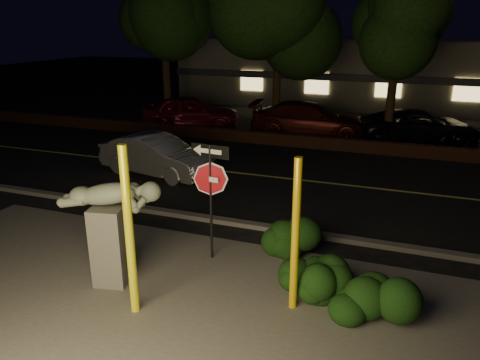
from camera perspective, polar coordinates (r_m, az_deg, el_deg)
name	(u,v)px	position (r m, az deg, el deg)	size (l,w,h in m)	color
ground	(314,157)	(18.40, 9.06, 2.82)	(90.00, 90.00, 0.00)	black
patio	(189,313)	(8.75, -6.24, -15.77)	(14.00, 6.00, 0.02)	#4C4944
road	(296,180)	(15.59, 6.83, 0.04)	(80.00, 8.00, 0.01)	black
lane_marking	(296,179)	(15.59, 6.83, 0.09)	(80.00, 0.12, 0.01)	gold
curb	(257,226)	(11.89, 2.11, -5.62)	(80.00, 0.25, 0.12)	#4C4944
brick_wall	(321,143)	(19.58, 9.87, 4.48)	(40.00, 0.35, 0.50)	#482517
parking_lot	(342,122)	(25.13, 12.31, 6.87)	(40.00, 12.00, 0.01)	black
building	(362,70)	(32.70, 14.69, 12.87)	(22.00, 10.20, 4.00)	#6B6755
tree_far_a	(163,14)	(23.36, -9.33, 19.38)	(4.60, 4.60, 7.43)	black
tree_far_c	(401,3)	(20.24, 19.02, 19.72)	(4.80, 4.80, 7.84)	black
yellow_pole_left	(129,233)	(8.21, -13.35, -6.29)	(0.15, 0.15, 3.09)	yellow
yellow_pole_right	(295,236)	(8.20, 6.77, -6.84)	(0.14, 0.14, 2.85)	yellow
signpost	(210,179)	(9.78, -3.62, 0.09)	(0.87, 0.12, 2.58)	black
sculpture	(111,221)	(9.32, -15.51, -4.82)	(2.03, 0.92, 2.17)	#4C4944
hedge_center	(288,237)	(10.41, 5.84, -6.87)	(1.82, 0.85, 0.95)	black
hedge_right	(315,274)	(9.01, 9.16, -11.22)	(1.49, 0.80, 0.98)	black
hedge_far_right	(373,296)	(8.61, 15.86, -13.49)	(1.32, 0.83, 0.92)	black
silver_sedan	(157,155)	(16.11, -10.14, 2.99)	(1.43, 4.11, 1.36)	silver
parked_car_red	(191,112)	(23.32, -5.99, 8.29)	(1.89, 4.69, 1.60)	maroon
parked_car_darkred	(310,120)	(21.60, 8.53, 7.30)	(2.17, 5.35, 1.55)	#44110E
parked_car_dark	(419,126)	(21.68, 20.97, 6.11)	(2.32, 5.04, 1.40)	black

